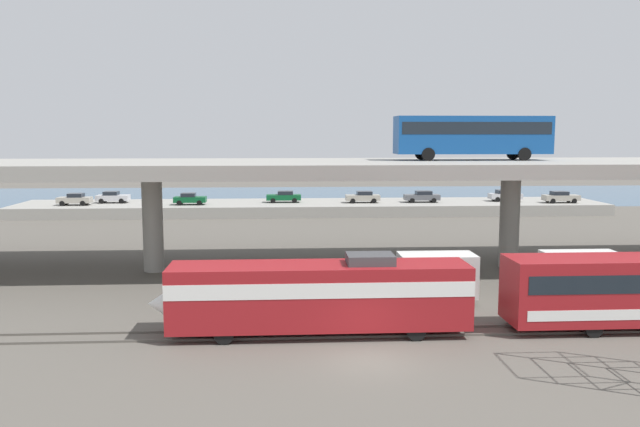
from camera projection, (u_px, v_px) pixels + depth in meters
name	position (u px, v px, depth m)	size (l,w,h in m)	color
ground_plane	(369.00, 361.00, 29.04)	(260.00, 260.00, 0.00)	#565149
rail_strip_near	(360.00, 337.00, 32.29)	(110.00, 0.12, 0.12)	#59544C
rail_strip_far	(357.00, 328.00, 33.70)	(110.00, 0.12, 0.12)	#59544C
train_locomotive	(304.00, 293.00, 32.57)	(16.31, 3.04, 4.18)	maroon
highway_overpass	(334.00, 171.00, 47.92)	(96.00, 12.93, 8.24)	gray
transit_bus_on_overpass	(473.00, 134.00, 49.44)	(12.00, 2.68, 3.40)	#14478C
service_truck_west	(595.00, 275.00, 39.38)	(6.80, 2.46, 3.04)	#0C4C26
service_truck_east	(422.00, 277.00, 38.75)	(6.80, 2.46, 3.04)	black
pier_parking_lot	(312.00, 208.00, 83.43)	(75.80, 10.90, 1.39)	gray
parked_car_0	(505.00, 195.00, 84.73)	(4.20, 1.91, 1.50)	#B7B7BC
parked_car_1	(422.00, 196.00, 83.28)	(4.56, 1.90, 1.50)	#515459
parked_car_2	(75.00, 199.00, 79.85)	(4.04, 1.90, 1.50)	#9E998C
parked_car_3	(284.00, 197.00, 83.14)	(4.48, 1.83, 1.50)	#0C4C26
parked_car_4	(561.00, 197.00, 82.67)	(4.55, 1.86, 1.50)	#9E998C
parked_car_5	(113.00, 197.00, 82.57)	(4.10, 1.92, 1.50)	#B7B7BC
parked_car_6	(190.00, 199.00, 80.38)	(4.01, 1.85, 1.50)	#0C4C26
parked_car_7	(363.00, 197.00, 82.77)	(4.41, 1.82, 1.50)	#9E998C
harbor_water	(306.00, 196.00, 106.30)	(140.00, 36.00, 0.01)	#385B7A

